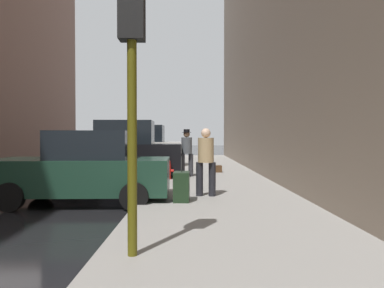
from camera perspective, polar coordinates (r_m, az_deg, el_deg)
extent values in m
plane|color=black|center=(11.66, -27.19, -7.13)|extent=(120.00, 120.00, 0.00)
cube|color=gray|center=(10.44, 3.95, -7.54)|extent=(4.00, 40.00, 0.15)
cube|color=#193828|center=(9.58, -16.29, -4.66)|extent=(4.24, 1.94, 0.84)
cube|color=black|center=(9.49, -15.15, -0.17)|extent=(1.93, 1.61, 0.70)
cylinder|color=black|center=(10.91, -22.05, -5.95)|extent=(0.65, 0.24, 0.64)
cylinder|color=black|center=(9.22, -26.05, -7.27)|extent=(0.65, 0.24, 0.64)
cylinder|color=black|center=(10.29, -7.55, -6.30)|extent=(0.65, 0.24, 0.64)
cylinder|color=black|center=(8.48, -8.81, -7.90)|extent=(0.65, 0.24, 0.64)
cube|color=black|center=(14.39, -10.87, -2.19)|extent=(4.64, 1.94, 1.10)
cube|color=black|center=(14.33, -10.10, 1.72)|extent=(2.10, 1.61, 0.90)
cylinder|color=black|center=(15.62, -15.75, -3.79)|extent=(0.64, 0.23, 0.64)
cylinder|color=black|center=(13.85, -17.61, -4.43)|extent=(0.64, 0.23, 0.64)
cylinder|color=black|center=(15.18, -4.71, -3.90)|extent=(0.64, 0.23, 0.64)
cylinder|color=black|center=(13.35, -5.13, -4.59)|extent=(0.64, 0.23, 0.64)
cube|color=silver|center=(19.95, -7.92, -1.26)|extent=(4.62, 1.89, 1.10)
cube|color=black|center=(19.91, -7.35, 1.56)|extent=(2.09, 1.59, 0.90)
cylinder|color=black|center=(21.14, -11.57, -2.49)|extent=(0.64, 0.23, 0.64)
cylinder|color=black|center=(19.35, -12.69, -2.83)|extent=(0.64, 0.23, 0.64)
cylinder|color=black|center=(20.74, -3.45, -2.54)|extent=(0.64, 0.23, 0.64)
cylinder|color=black|center=(18.91, -3.81, -2.90)|extent=(0.64, 0.23, 0.64)
cylinder|color=red|center=(13.21, -3.72, -4.19)|extent=(0.22, 0.22, 0.55)
sphere|color=red|center=(13.18, -3.72, -2.76)|extent=(0.20, 0.20, 0.20)
cylinder|color=red|center=(13.22, -4.41, -4.06)|extent=(0.10, 0.09, 0.09)
cylinder|color=red|center=(13.20, -3.02, -4.07)|extent=(0.10, 0.09, 0.09)
cylinder|color=#514C0F|center=(4.75, -9.13, 4.74)|extent=(0.12, 0.12, 3.60)
cube|color=black|center=(5.02, -9.18, 20.30)|extent=(0.32, 0.24, 0.90)
sphere|color=yellow|center=(5.15, -8.94, 19.83)|extent=(0.14, 0.14, 0.14)
sphere|color=green|center=(5.06, -8.93, 16.83)|extent=(0.14, 0.14, 0.14)
cylinder|color=black|center=(9.50, 1.15, -5.36)|extent=(0.20, 0.20, 0.85)
cylinder|color=black|center=(9.47, 3.09, -5.38)|extent=(0.20, 0.20, 0.85)
cylinder|color=tan|center=(9.43, 2.12, -0.93)|extent=(0.44, 0.44, 0.62)
sphere|color=beige|center=(9.42, 2.13, 1.68)|extent=(0.24, 0.24, 0.24)
cylinder|color=#333338|center=(14.09, -1.46, -3.24)|extent=(0.20, 0.20, 0.85)
cylinder|color=#333338|center=(14.14, -0.18, -3.22)|extent=(0.20, 0.20, 0.85)
cylinder|color=#4C5156|center=(14.08, -0.82, -0.25)|extent=(0.45, 0.45, 0.62)
sphere|color=#997051|center=(14.07, -0.82, 1.50)|extent=(0.24, 0.24, 0.24)
cylinder|color=black|center=(14.08, -0.82, 1.80)|extent=(0.34, 0.34, 0.02)
cylinder|color=black|center=(14.08, -0.82, 2.04)|extent=(0.23, 0.23, 0.11)
cube|color=black|center=(8.72, -1.61, -6.51)|extent=(0.38, 0.57, 0.68)
cylinder|color=#333333|center=(8.67, -1.61, -3.10)|extent=(0.02, 0.02, 0.36)
cube|color=#472D19|center=(15.86, 3.96, -3.79)|extent=(0.32, 0.44, 0.28)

